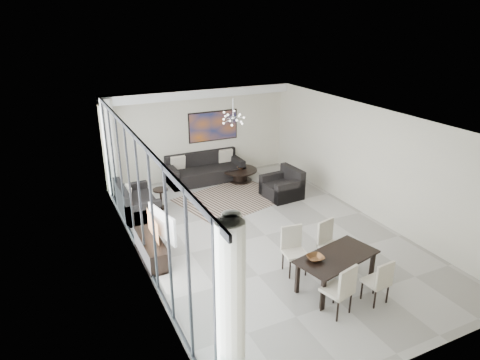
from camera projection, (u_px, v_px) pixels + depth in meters
room_shell at (284, 177)px, 10.07m from camera, size 6.00×9.00×2.90m
window_wall at (144, 201)px, 8.72m from camera, size 0.37×8.95×2.90m
soffit at (199, 93)px, 13.01m from camera, size 5.98×0.40×0.26m
painting at (213, 126)px, 13.76m from camera, size 1.68×0.04×0.98m
chandelier at (233, 118)px, 11.77m from camera, size 0.66×0.66×0.71m
rug at (231, 199)px, 12.42m from camera, size 3.29×2.82×0.01m
coffee_table at (240, 174)px, 13.71m from camera, size 1.11×1.11×0.39m
bowl_coffee at (240, 168)px, 13.68m from camera, size 0.22×0.22×0.07m
sofa_main at (205, 172)px, 13.73m from camera, size 2.40×0.98×0.87m
loveseat at (136, 204)px, 11.47m from camera, size 0.92×1.63×0.81m
armchair at (283, 187)px, 12.50m from camera, size 1.02×1.07×0.85m
side_table at (161, 195)px, 11.72m from camera, size 0.41×0.41×0.57m
tv_console at (151, 249)px, 9.34m from camera, size 0.42×1.50×0.47m
television at (157, 225)px, 9.17m from camera, size 0.38×1.13×0.65m
dining_table at (337, 260)px, 8.25m from camera, size 1.79×1.17×0.69m
dining_chair_sw at (342, 287)px, 7.45m from camera, size 0.56×0.56×1.01m
dining_chair_se at (380, 280)px, 7.78m from camera, size 0.45×0.45×0.90m
dining_chair_nw at (293, 246)px, 8.79m from camera, size 0.51×0.51×0.99m
dining_chair_ne at (329, 240)px, 9.02m from camera, size 0.56×0.56×1.00m
bowl_dining at (315, 258)px, 8.07m from camera, size 0.35×0.35×0.08m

